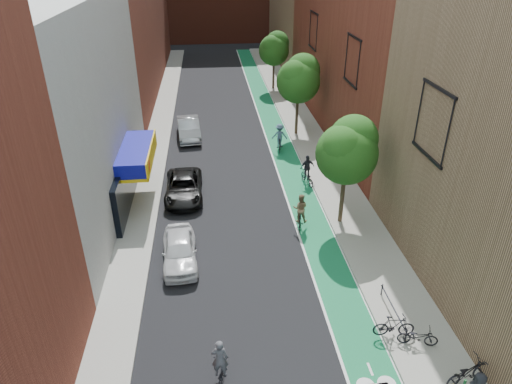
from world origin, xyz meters
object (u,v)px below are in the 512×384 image
object	(u,v)px
parked_car_silver	(189,128)
cyclist_lane_mid	(307,174)
cyclist_lane_far	(280,139)
parked_car_black	(184,187)
cyclist_lead	(220,370)
cyclist_lane_near	(300,213)
parked_car_white	(180,250)

from	to	relation	value
parked_car_silver	cyclist_lane_mid	size ratio (longest dim) A/B	2.43
cyclist_lane_far	cyclist_lane_mid	bearing A→B (deg)	107.95
parked_car_black	parked_car_silver	distance (m)	10.24
cyclist_lead	cyclist_lane_mid	size ratio (longest dim) A/B	1.00
parked_car_black	cyclist_lane_near	distance (m)	7.93
cyclist_lane_far	parked_car_silver	bearing A→B (deg)	-18.04
parked_car_black	cyclist_lane_near	xyz separation A→B (m)	(6.68, -4.27, 0.23)
parked_car_silver	cyclist_lane_near	size ratio (longest dim) A/B	2.38
parked_car_black	cyclist_lead	world-z (taller)	cyclist_lead
parked_car_white	cyclist_lane_mid	bearing A→B (deg)	40.14
cyclist_lane_near	cyclist_lead	bearing A→B (deg)	77.27
parked_car_white	parked_car_silver	size ratio (longest dim) A/B	0.85
parked_car_white	cyclist_lane_near	world-z (taller)	cyclist_lane_near
parked_car_white	cyclist_lane_mid	distance (m)	11.32
cyclist_lane_near	cyclist_lane_far	world-z (taller)	cyclist_lane_far
parked_car_black	cyclist_lane_far	xyz separation A→B (m)	(7.18, 6.76, 0.27)
cyclist_lead	cyclist_lane_mid	distance (m)	16.68
cyclist_lead	cyclist_lane_near	size ratio (longest dim) A/B	0.98
cyclist_lead	cyclist_lane_near	distance (m)	11.26
parked_car_silver	cyclist_lane_mid	world-z (taller)	cyclist_lane_mid
parked_car_silver	cyclist_lane_far	size ratio (longest dim) A/B	2.28
parked_car_silver	cyclist_lane_mid	bearing A→B (deg)	-53.88
cyclist_lane_far	parked_car_white	bearing A→B (deg)	70.36
parked_car_black	parked_car_silver	world-z (taller)	parked_car_silver
parked_car_white	cyclist_lane_near	xyz separation A→B (m)	(6.66, 2.58, 0.20)
parked_car_white	cyclist_lead	xyz separation A→B (m)	(1.77, -7.56, -0.03)
parked_car_white	cyclist_lane_far	size ratio (longest dim) A/B	1.95
parked_car_silver	parked_car_white	bearing A→B (deg)	-95.29
parked_car_white	cyclist_lane_near	distance (m)	7.15
cyclist_lead	cyclist_lane_far	distance (m)	21.85
parked_car_black	cyclist_lane_mid	size ratio (longest dim) A/B	2.46
parked_car_white	cyclist_lead	bearing A→B (deg)	-80.52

